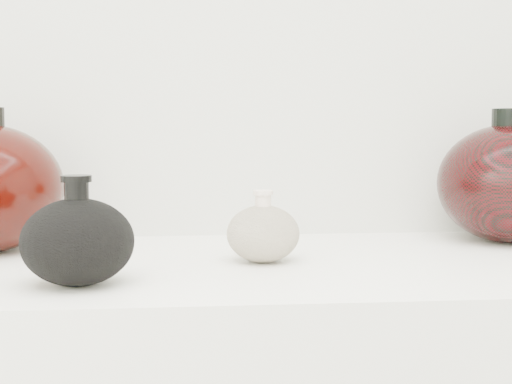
{
  "coord_description": "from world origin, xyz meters",
  "views": [
    {
      "loc": [
        -0.08,
        -0.05,
        1.09
      ],
      "look_at": [
        0.01,
        0.92,
        1.0
      ],
      "focal_mm": 50.0,
      "sensor_mm": 36.0,
      "label": 1
    }
  ],
  "objects": [
    {
      "name": "right_round_pot",
      "position": [
        0.45,
        1.08,
        1.0
      ],
      "size": [
        0.3,
        0.3,
        0.22
      ],
      "color": "black",
      "rests_on": "display_counter"
    },
    {
      "name": "cream_gourd_vase",
      "position": [
        0.03,
        0.94,
        0.94
      ],
      "size": [
        0.14,
        0.14,
        0.1
      ],
      "color": "#BBAB92",
      "rests_on": "display_counter"
    },
    {
      "name": "black_gourd_vase",
      "position": [
        -0.21,
        0.82,
        0.95
      ],
      "size": [
        0.17,
        0.17,
        0.13
      ],
      "color": "black",
      "rests_on": "display_counter"
    }
  ]
}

